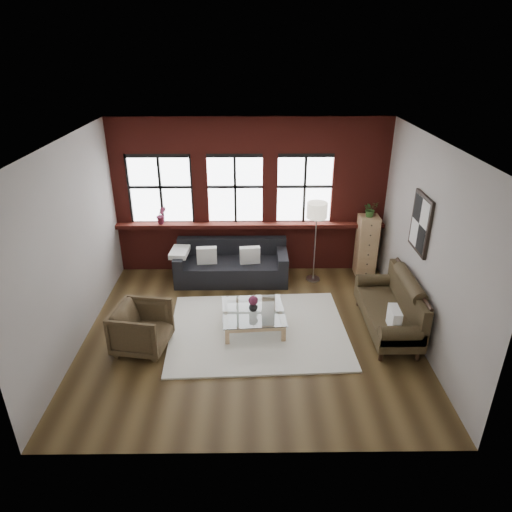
{
  "coord_description": "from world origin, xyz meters",
  "views": [
    {
      "loc": [
        0.02,
        -6.43,
        4.49
      ],
      "look_at": [
        0.1,
        0.6,
        1.15
      ],
      "focal_mm": 32.0,
      "sensor_mm": 36.0,
      "label": 1
    }
  ],
  "objects_px": {
    "dark_sofa": "(231,262)",
    "coffee_table": "(253,319)",
    "vase": "(253,306)",
    "drawer_chest": "(366,246)",
    "floor_lamp": "(315,239)",
    "vintage_settee": "(388,305)",
    "armchair": "(142,328)"
  },
  "relations": [
    {
      "from": "drawer_chest",
      "to": "vintage_settee",
      "type": "bearing_deg",
      "value": -92.71
    },
    {
      "from": "vintage_settee",
      "to": "drawer_chest",
      "type": "distance_m",
      "value": 2.1
    },
    {
      "from": "vintage_settee",
      "to": "dark_sofa",
      "type": "bearing_deg",
      "value": 145.36
    },
    {
      "from": "armchair",
      "to": "coffee_table",
      "type": "height_order",
      "value": "armchair"
    },
    {
      "from": "coffee_table",
      "to": "floor_lamp",
      "type": "distance_m",
      "value": 2.26
    },
    {
      "from": "vintage_settee",
      "to": "armchair",
      "type": "xyz_separation_m",
      "value": [
        -4.02,
        -0.45,
        -0.12
      ]
    },
    {
      "from": "dark_sofa",
      "to": "coffee_table",
      "type": "height_order",
      "value": "dark_sofa"
    },
    {
      "from": "floor_lamp",
      "to": "vintage_settee",
      "type": "bearing_deg",
      "value": -61.33
    },
    {
      "from": "coffee_table",
      "to": "drawer_chest",
      "type": "relative_size",
      "value": 0.81
    },
    {
      "from": "vase",
      "to": "coffee_table",
      "type": "bearing_deg",
      "value": 180.0
    },
    {
      "from": "coffee_table",
      "to": "vintage_settee",
      "type": "bearing_deg",
      "value": -2.64
    },
    {
      "from": "dark_sofa",
      "to": "vintage_settee",
      "type": "height_order",
      "value": "vintage_settee"
    },
    {
      "from": "vintage_settee",
      "to": "drawer_chest",
      "type": "bearing_deg",
      "value": 87.29
    },
    {
      "from": "dark_sofa",
      "to": "vintage_settee",
      "type": "relative_size",
      "value": 1.21
    },
    {
      "from": "vintage_settee",
      "to": "vase",
      "type": "bearing_deg",
      "value": 177.36
    },
    {
      "from": "dark_sofa",
      "to": "floor_lamp",
      "type": "relative_size",
      "value": 1.25
    },
    {
      "from": "vase",
      "to": "drawer_chest",
      "type": "bearing_deg",
      "value": 40.23
    },
    {
      "from": "vintage_settee",
      "to": "armchair",
      "type": "relative_size",
      "value": 2.26
    },
    {
      "from": "drawer_chest",
      "to": "floor_lamp",
      "type": "height_order",
      "value": "floor_lamp"
    },
    {
      "from": "armchair",
      "to": "vase",
      "type": "relative_size",
      "value": 4.95
    },
    {
      "from": "armchair",
      "to": "drawer_chest",
      "type": "xyz_separation_m",
      "value": [
        4.12,
        2.54,
        0.27
      ]
    },
    {
      "from": "dark_sofa",
      "to": "floor_lamp",
      "type": "height_order",
      "value": "floor_lamp"
    },
    {
      "from": "vintage_settee",
      "to": "armchair",
      "type": "height_order",
      "value": "vintage_settee"
    },
    {
      "from": "armchair",
      "to": "coffee_table",
      "type": "relative_size",
      "value": 0.8
    },
    {
      "from": "dark_sofa",
      "to": "drawer_chest",
      "type": "bearing_deg",
      "value": 4.88
    },
    {
      "from": "armchair",
      "to": "drawer_chest",
      "type": "distance_m",
      "value": 4.84
    },
    {
      "from": "vase",
      "to": "drawer_chest",
      "type": "relative_size",
      "value": 0.13
    },
    {
      "from": "coffee_table",
      "to": "drawer_chest",
      "type": "height_order",
      "value": "drawer_chest"
    },
    {
      "from": "vintage_settee",
      "to": "floor_lamp",
      "type": "relative_size",
      "value": 1.03
    },
    {
      "from": "dark_sofa",
      "to": "vintage_settee",
      "type": "bearing_deg",
      "value": -34.64
    },
    {
      "from": "dark_sofa",
      "to": "vintage_settee",
      "type": "xyz_separation_m",
      "value": [
        2.69,
        -1.86,
        0.09
      ]
    },
    {
      "from": "vase",
      "to": "floor_lamp",
      "type": "relative_size",
      "value": 0.09
    }
  ]
}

